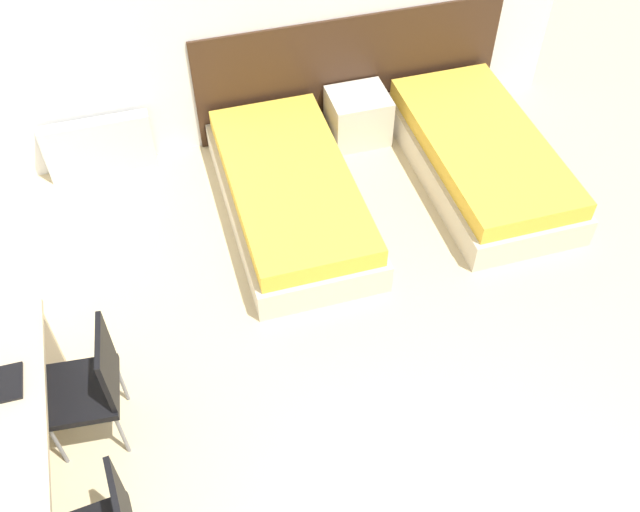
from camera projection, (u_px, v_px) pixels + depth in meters
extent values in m
cube|color=#382316|center=(350.00, 71.00, 6.17)|extent=(2.72, 0.03, 1.03)
cube|color=beige|center=(291.00, 201.00, 5.65)|extent=(0.99, 1.99, 0.25)
cube|color=gold|center=(290.00, 182.00, 5.50)|extent=(0.91, 1.91, 0.16)
cube|color=beige|center=(479.00, 163.00, 5.96)|extent=(0.99, 1.99, 0.25)
cube|color=gold|center=(483.00, 144.00, 5.80)|extent=(0.91, 1.91, 0.16)
cube|color=beige|center=(358.00, 116.00, 6.23)|extent=(0.50, 0.44, 0.44)
cube|color=silver|center=(99.00, 147.00, 5.90)|extent=(0.88, 0.12, 0.51)
cube|color=#C6B28E|center=(18.00, 349.00, 4.43)|extent=(0.46, 0.04, 0.73)
cube|color=black|center=(81.00, 392.00, 4.13)|extent=(0.47, 0.47, 0.05)
cube|color=black|center=(107.00, 362.00, 3.97)|extent=(0.07, 0.39, 0.45)
cylinder|color=slate|center=(58.00, 445.00, 4.16)|extent=(0.02, 0.02, 0.42)
cylinder|color=slate|center=(61.00, 391.00, 4.40)|extent=(0.02, 0.02, 0.42)
cylinder|color=slate|center=(122.00, 434.00, 4.21)|extent=(0.02, 0.02, 0.42)
cylinder|color=slate|center=(122.00, 381.00, 4.45)|extent=(0.02, 0.02, 0.42)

